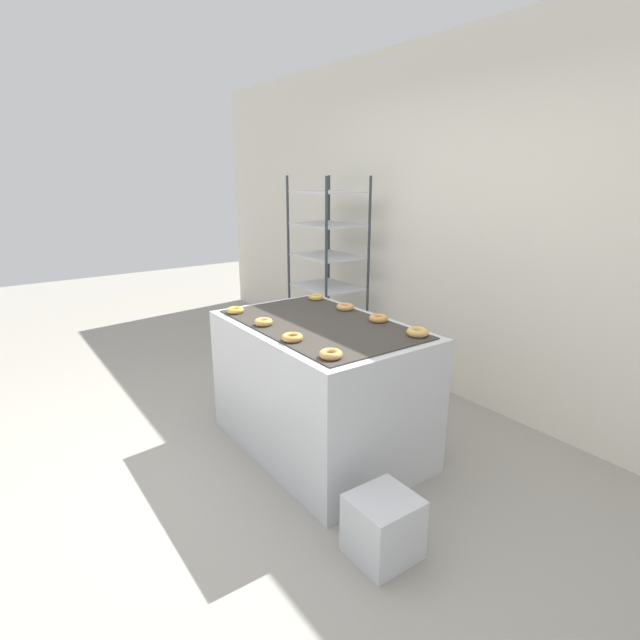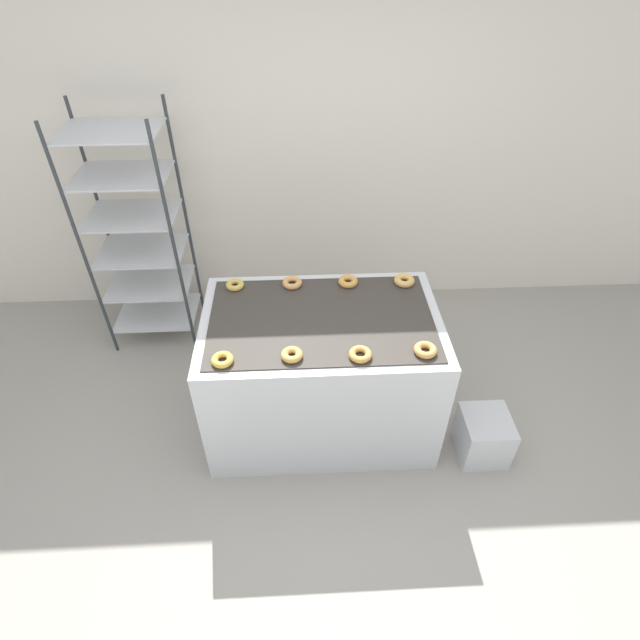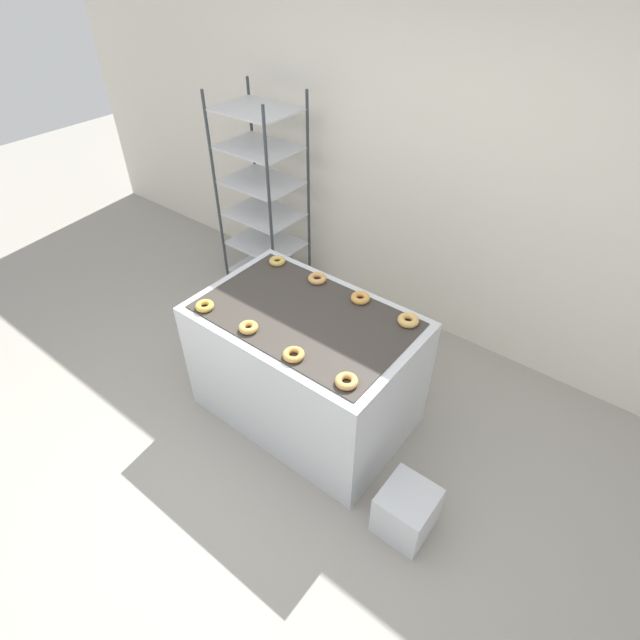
{
  "view_description": "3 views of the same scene",
  "coord_description": "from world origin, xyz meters",
  "px_view_note": "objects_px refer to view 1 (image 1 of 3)",
  "views": [
    {
      "loc": [
        2.46,
        -1.04,
        1.79
      ],
      "look_at": [
        0.0,
        0.7,
        0.89
      ],
      "focal_mm": 28.0,
      "sensor_mm": 36.0,
      "label": 1
    },
    {
      "loc": [
        -0.11,
        -1.49,
        2.7
      ],
      "look_at": [
        0.0,
        0.85,
        0.74
      ],
      "focal_mm": 28.0,
      "sensor_mm": 36.0,
      "label": 2
    },
    {
      "loc": [
        1.53,
        -1.11,
        2.77
      ],
      "look_at": [
        0.0,
        0.85,
        0.74
      ],
      "focal_mm": 28.0,
      "sensor_mm": 36.0,
      "label": 3
    }
  ],
  "objects_px": {
    "donut_near_midleft": "(263,322)",
    "donut_far_left": "(316,297)",
    "donut_far_midleft": "(345,307)",
    "donut_near_right": "(331,354)",
    "baking_rack_cart": "(328,272)",
    "donut_near_left": "(235,310)",
    "donut_near_midright": "(292,337)",
    "fryer_machine": "(320,387)",
    "donut_far_right": "(418,332)",
    "donut_far_midright": "(378,318)",
    "glaze_bin": "(383,527)"
  },
  "relations": [
    {
      "from": "glaze_bin",
      "to": "donut_near_right",
      "type": "bearing_deg",
      "value": 177.33
    },
    {
      "from": "fryer_machine",
      "to": "donut_far_right",
      "type": "bearing_deg",
      "value": 30.83
    },
    {
      "from": "baking_rack_cart",
      "to": "donut_far_left",
      "type": "height_order",
      "value": "baking_rack_cart"
    },
    {
      "from": "donut_near_midright",
      "to": "donut_far_midleft",
      "type": "bearing_deg",
      "value": 118.18
    },
    {
      "from": "donut_near_midright",
      "to": "donut_far_left",
      "type": "relative_size",
      "value": 1.1
    },
    {
      "from": "fryer_machine",
      "to": "donut_near_midleft",
      "type": "relative_size",
      "value": 11.99
    },
    {
      "from": "fryer_machine",
      "to": "donut_far_midright",
      "type": "xyz_separation_m",
      "value": [
        0.18,
        0.33,
        0.46
      ]
    },
    {
      "from": "donut_far_midleft",
      "to": "donut_far_midright",
      "type": "height_order",
      "value": "donut_far_midright"
    },
    {
      "from": "donut_near_midleft",
      "to": "donut_far_right",
      "type": "bearing_deg",
      "value": 41.87
    },
    {
      "from": "donut_far_left",
      "to": "donut_far_midleft",
      "type": "bearing_deg",
      "value": 0.57
    },
    {
      "from": "baking_rack_cart",
      "to": "donut_far_midleft",
      "type": "height_order",
      "value": "baking_rack_cart"
    },
    {
      "from": "fryer_machine",
      "to": "baking_rack_cart",
      "type": "distance_m",
      "value": 1.66
    },
    {
      "from": "glaze_bin",
      "to": "baking_rack_cart",
      "type": "bearing_deg",
      "value": 149.85
    },
    {
      "from": "donut_far_right",
      "to": "donut_far_left",
      "type": "bearing_deg",
      "value": 179.48
    },
    {
      "from": "fryer_machine",
      "to": "donut_near_right",
      "type": "height_order",
      "value": "donut_near_right"
    },
    {
      "from": "donut_near_midright",
      "to": "donut_far_left",
      "type": "height_order",
      "value": "donut_near_midright"
    },
    {
      "from": "donut_near_midleft",
      "to": "donut_far_right",
      "type": "relative_size",
      "value": 0.91
    },
    {
      "from": "donut_near_left",
      "to": "donut_near_right",
      "type": "relative_size",
      "value": 0.94
    },
    {
      "from": "fryer_machine",
      "to": "donut_far_midright",
      "type": "relative_size",
      "value": 11.41
    },
    {
      "from": "donut_near_right",
      "to": "donut_far_midleft",
      "type": "relative_size",
      "value": 1.0
    },
    {
      "from": "glaze_bin",
      "to": "donut_far_midleft",
      "type": "relative_size",
      "value": 2.56
    },
    {
      "from": "glaze_bin",
      "to": "donut_near_midleft",
      "type": "distance_m",
      "value": 1.38
    },
    {
      "from": "donut_near_midleft",
      "to": "donut_near_midright",
      "type": "distance_m",
      "value": 0.36
    },
    {
      "from": "donut_near_midright",
      "to": "donut_near_right",
      "type": "bearing_deg",
      "value": 2.49
    },
    {
      "from": "fryer_machine",
      "to": "glaze_bin",
      "type": "xyz_separation_m",
      "value": [
        0.99,
        -0.33,
        -0.28
      ]
    },
    {
      "from": "baking_rack_cart",
      "to": "donut_near_left",
      "type": "distance_m",
      "value": 1.5
    },
    {
      "from": "donut_near_midleft",
      "to": "donut_near_right",
      "type": "height_order",
      "value": "same"
    },
    {
      "from": "donut_near_midleft",
      "to": "donut_far_left",
      "type": "height_order",
      "value": "donut_near_midleft"
    },
    {
      "from": "glaze_bin",
      "to": "donut_near_right",
      "type": "distance_m",
      "value": 0.87
    },
    {
      "from": "baking_rack_cart",
      "to": "donut_near_midleft",
      "type": "bearing_deg",
      "value": -49.79
    },
    {
      "from": "fryer_machine",
      "to": "donut_near_midright",
      "type": "relative_size",
      "value": 11.29
    },
    {
      "from": "donut_near_left",
      "to": "baking_rack_cart",
      "type": "bearing_deg",
      "value": 119.25
    },
    {
      "from": "donut_near_midright",
      "to": "fryer_machine",
      "type": "bearing_deg",
      "value": 119.94
    },
    {
      "from": "fryer_machine",
      "to": "donut_near_midright",
      "type": "height_order",
      "value": "donut_near_midright"
    },
    {
      "from": "donut_near_midright",
      "to": "donut_far_right",
      "type": "bearing_deg",
      "value": 61.69
    },
    {
      "from": "fryer_machine",
      "to": "donut_near_midleft",
      "type": "bearing_deg",
      "value": -118.56
    },
    {
      "from": "baking_rack_cart",
      "to": "donut_near_midleft",
      "type": "xyz_separation_m",
      "value": [
        1.09,
        -1.29,
        -0.0
      ]
    },
    {
      "from": "donut_near_left",
      "to": "donut_near_right",
      "type": "xyz_separation_m",
      "value": [
        1.06,
        0.02,
        0.0
      ]
    },
    {
      "from": "baking_rack_cart",
      "to": "glaze_bin",
      "type": "relative_size",
      "value": 5.59
    },
    {
      "from": "glaze_bin",
      "to": "donut_near_left",
      "type": "height_order",
      "value": "donut_near_left"
    },
    {
      "from": "glaze_bin",
      "to": "donut_far_midright",
      "type": "xyz_separation_m",
      "value": [
        -0.81,
        0.66,
        0.74
      ]
    },
    {
      "from": "fryer_machine",
      "to": "baking_rack_cart",
      "type": "bearing_deg",
      "value": 142.19
    },
    {
      "from": "donut_near_midleft",
      "to": "donut_far_midleft",
      "type": "relative_size",
      "value": 0.94
    },
    {
      "from": "donut_near_midleft",
      "to": "donut_far_left",
      "type": "relative_size",
      "value": 1.03
    },
    {
      "from": "donut_near_midright",
      "to": "donut_near_right",
      "type": "distance_m",
      "value": 0.35
    },
    {
      "from": "fryer_machine",
      "to": "baking_rack_cart",
      "type": "xyz_separation_m",
      "value": [
        -1.26,
        0.98,
        0.46
      ]
    },
    {
      "from": "baking_rack_cart",
      "to": "donut_near_midright",
      "type": "xyz_separation_m",
      "value": [
        1.45,
        -1.3,
        -0.0
      ]
    },
    {
      "from": "baking_rack_cart",
      "to": "donut_far_midleft",
      "type": "relative_size",
      "value": 14.35
    },
    {
      "from": "donut_near_midright",
      "to": "donut_far_midleft",
      "type": "height_order",
      "value": "same"
    },
    {
      "from": "donut_far_midleft",
      "to": "donut_far_midright",
      "type": "relative_size",
      "value": 1.01
    }
  ]
}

